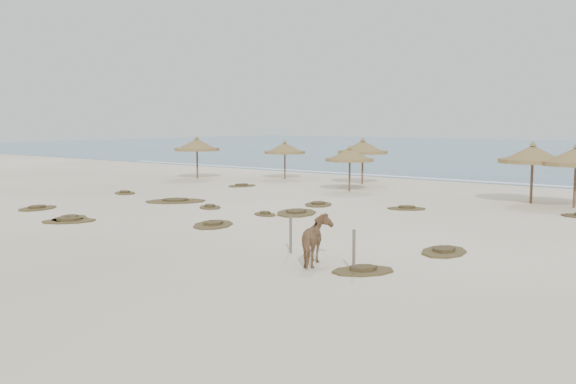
% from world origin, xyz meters
% --- Properties ---
extents(ground, '(160.00, 160.00, 0.00)m').
position_xyz_m(ground, '(0.00, 0.00, 0.00)').
color(ground, '#EDE3C2').
rests_on(ground, ground).
extents(foam_line, '(70.00, 0.60, 0.01)m').
position_xyz_m(foam_line, '(0.00, 26.00, 0.00)').
color(foam_line, white).
rests_on(foam_line, ground).
extents(palapa_0, '(4.16, 4.16, 3.02)m').
position_xyz_m(palapa_0, '(-16.40, 16.07, 2.35)').
color(palapa_0, brown).
rests_on(palapa_0, ground).
extents(palapa_1, '(3.53, 3.53, 2.73)m').
position_xyz_m(palapa_1, '(-11.32, 19.64, 2.12)').
color(palapa_1, brown).
rests_on(palapa_1, ground).
extents(palapa_2, '(3.86, 3.86, 3.01)m').
position_xyz_m(palapa_2, '(-5.10, 19.84, 2.33)').
color(palapa_2, brown).
rests_on(palapa_2, ground).
extents(palapa_3, '(3.66, 3.66, 2.66)m').
position_xyz_m(palapa_3, '(-3.50, 15.81, 2.07)').
color(palapa_3, brown).
rests_on(palapa_3, ground).
extents(palapa_4, '(3.91, 3.91, 3.05)m').
position_xyz_m(palapa_4, '(8.73, 16.22, 2.37)').
color(palapa_4, brown).
rests_on(palapa_4, ground).
extents(palapa_5, '(4.37, 4.37, 3.08)m').
position_xyz_m(palapa_5, '(6.64, 16.52, 2.39)').
color(palapa_5, brown).
rests_on(palapa_5, ground).
extents(horse, '(1.45, 1.84, 1.41)m').
position_xyz_m(horse, '(6.20, -1.07, 0.71)').
color(horse, olive).
rests_on(horse, ground).
extents(fence_post_near, '(0.10, 0.10, 1.17)m').
position_xyz_m(fence_post_near, '(7.49, -1.18, 0.59)').
color(fence_post_near, '#625A49').
rests_on(fence_post_near, ground).
extents(fence_post_far, '(0.10, 0.10, 1.19)m').
position_xyz_m(fence_post_far, '(4.58, -0.20, 0.60)').
color(fence_post_far, '#625A49').
rests_on(fence_post_far, ground).
extents(scrub_0, '(1.80, 2.30, 0.16)m').
position_xyz_m(scrub_0, '(-10.74, 0.39, 0.05)').
color(scrub_0, brown).
rests_on(scrub_0, ground).
extents(scrub_1, '(3.49, 3.59, 0.16)m').
position_xyz_m(scrub_1, '(-7.71, 6.17, 0.05)').
color(scrub_1, brown).
rests_on(scrub_1, ground).
extents(scrub_2, '(1.81, 1.72, 0.16)m').
position_xyz_m(scrub_2, '(-4.71, 5.60, 0.05)').
color(scrub_2, brown).
rests_on(scrub_2, ground).
extents(scrub_3, '(2.69, 3.13, 0.16)m').
position_xyz_m(scrub_3, '(-0.40, 6.63, 0.05)').
color(scrub_3, brown).
rests_on(scrub_3, ground).
extents(scrub_4, '(1.63, 2.22, 0.16)m').
position_xyz_m(scrub_4, '(8.30, 2.76, 0.05)').
color(scrub_4, brown).
rests_on(scrub_4, ground).
extents(scrub_6, '(1.58, 2.12, 0.16)m').
position_xyz_m(scrub_6, '(-10.24, 13.92, 0.05)').
color(scrub_6, brown).
rests_on(scrub_6, ground).
extents(scrub_7, '(2.13, 1.96, 0.16)m').
position_xyz_m(scrub_7, '(2.77, 10.89, 0.05)').
color(scrub_7, brown).
rests_on(scrub_7, ground).
extents(scrub_8, '(2.03, 1.78, 0.16)m').
position_xyz_m(scrub_8, '(-12.71, 6.89, 0.05)').
color(scrub_8, brown).
rests_on(scrub_8, ground).
extents(scrub_9, '(2.36, 2.69, 0.16)m').
position_xyz_m(scrub_9, '(-1.00, 2.05, 0.05)').
color(scrub_9, brown).
rests_on(scrub_9, ground).
extents(scrub_11, '(2.38, 2.53, 0.16)m').
position_xyz_m(scrub_11, '(-6.27, -0.87, 0.05)').
color(scrub_11, brown).
rests_on(scrub_11, ground).
extents(scrub_12, '(1.96, 2.10, 0.16)m').
position_xyz_m(scrub_12, '(7.67, -0.98, 0.05)').
color(scrub_12, brown).
rests_on(scrub_12, ground).
extents(scrub_13, '(2.10, 2.38, 0.16)m').
position_xyz_m(scrub_13, '(-1.28, 9.54, 0.05)').
color(scrub_13, brown).
rests_on(scrub_13, ground).
extents(scrub_14, '(2.26, 2.42, 0.16)m').
position_xyz_m(scrub_14, '(-6.80, -0.50, 0.05)').
color(scrub_14, brown).
rests_on(scrub_14, ground).
extents(scrub_15, '(1.53, 1.31, 0.16)m').
position_xyz_m(scrub_15, '(-1.19, 5.43, 0.05)').
color(scrub_15, brown).
rests_on(scrub_15, ground).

